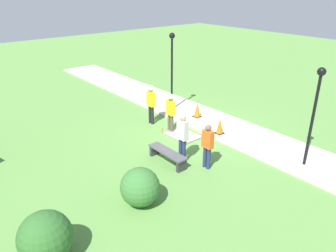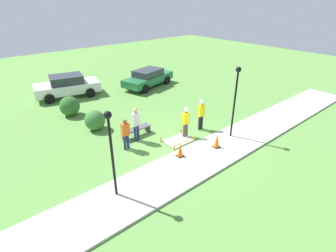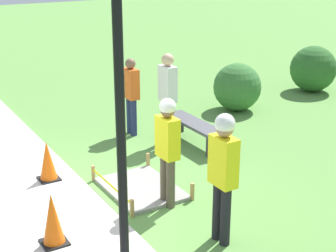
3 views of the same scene
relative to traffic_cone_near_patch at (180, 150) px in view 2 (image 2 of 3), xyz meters
The scene contains 16 objects.
ground_plane 1.18m from the traffic_cone_near_patch, 25.96° to the left, with size 60.00×60.00×0.00m, color #5B8E42.
sidewalk 1.30m from the traffic_cone_near_patch, 37.23° to the right, with size 28.00×2.46×0.10m.
wet_concrete_patch 1.63m from the traffic_cone_near_patch, 51.62° to the left, with size 1.51×1.12×0.29m.
traffic_cone_near_patch is the anchor object (origin of this frame).
traffic_cone_far_patch 2.05m from the traffic_cone_near_patch, 16.59° to the right, with size 0.34×0.34×0.73m.
park_bench 3.21m from the traffic_cone_near_patch, 96.29° to the left, with size 1.72×0.44×0.46m.
worker_supervisor 2.21m from the traffic_cone_near_patch, 39.73° to the left, with size 0.40×0.25×1.73m.
worker_assistant 3.33m from the traffic_cone_near_patch, 26.23° to the left, with size 0.40×0.27×1.84m.
bystander_in_orange_shirt 2.84m from the traffic_cone_near_patch, 122.74° to the left, with size 0.40×0.22×1.65m.
bystander_in_gray_shirt 2.87m from the traffic_cone_near_patch, 103.09° to the left, with size 0.40×0.25×1.87m.
lamppost_near 4.13m from the traffic_cone_near_patch, ahead, with size 0.28×0.28×3.80m.
lamppost_far 4.21m from the traffic_cone_near_patch, behind, with size 0.28×0.28×3.49m.
parked_car_white 11.87m from the traffic_cone_near_patch, 93.66° to the left, with size 4.98×2.95×1.64m.
parked_car_green 11.22m from the traffic_cone_near_patch, 61.33° to the left, with size 5.04×2.92×1.46m.
shrub_rounded_near 5.62m from the traffic_cone_near_patch, 107.82° to the left, with size 1.17×1.17×1.17m.
shrub_rounded_mid 8.50m from the traffic_cone_near_patch, 103.88° to the left, with size 1.27×1.27×1.27m.
Camera 2 is at (-8.25, -8.18, 7.02)m, focal length 28.00 mm.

